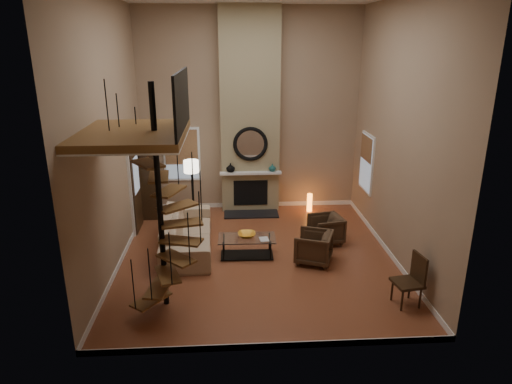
{
  "coord_description": "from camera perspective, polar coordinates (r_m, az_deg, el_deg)",
  "views": [
    {
      "loc": [
        -0.6,
        -9.25,
        4.66
      ],
      "look_at": [
        0.0,
        0.4,
        1.4
      ],
      "focal_mm": 32.02,
      "sensor_mm": 36.0,
      "label": 1
    }
  ],
  "objects": [
    {
      "name": "baseboard_right",
      "position": [
        10.94,
        16.09,
        -7.03
      ],
      "size": [
        0.02,
        6.5,
        0.12
      ],
      "primitive_type": "cube",
      "color": "white",
      "rests_on": "ground"
    },
    {
      "name": "vase_right",
      "position": [
        12.59,
        2.05,
        3.07
      ],
      "size": [
        0.2,
        0.2,
        0.21
      ],
      "primitive_type": "imported",
      "color": "#164F50",
      "rests_on": "mantel"
    },
    {
      "name": "firebox",
      "position": [
        12.8,
        -0.68,
        -0.1
      ],
      "size": [
        0.95,
        0.02,
        0.72
      ],
      "primitive_type": "cube",
      "color": "black",
      "rests_on": "chimney_breast"
    },
    {
      "name": "ground",
      "position": [
        10.38,
        0.14,
        -8.08
      ],
      "size": [
        6.0,
        6.5,
        0.01
      ],
      "primitive_type": "cube",
      "color": "#A15734",
      "rests_on": "ground"
    },
    {
      "name": "floor_lamp",
      "position": [
        11.86,
        -8.07,
        2.55
      ],
      "size": [
        0.39,
        0.39,
        1.71
      ],
      "color": "black",
      "rests_on": "ground"
    },
    {
      "name": "armchair_far",
      "position": [
        10.06,
        7.6,
        -6.89
      ],
      "size": [
        0.97,
        0.96,
        0.69
      ],
      "primitive_type": "imported",
      "rotation": [
        0.0,
        0.0,
        -1.93
      ],
      "color": "#463120",
      "rests_on": "ground"
    },
    {
      "name": "chimney_breast",
      "position": [
        12.47,
        -0.76,
        9.82
      ],
      "size": [
        1.6,
        0.38,
        5.5
      ],
      "primitive_type": "cube",
      "color": "#93855F",
      "rests_on": "ground"
    },
    {
      "name": "front_wall",
      "position": [
        6.33,
        2.04,
        1.06
      ],
      "size": [
        6.0,
        0.02,
        5.5
      ],
      "primitive_type": "cube",
      "color": "#9D8265",
      "rests_on": "ground"
    },
    {
      "name": "baseboard_front",
      "position": [
        7.59,
        1.79,
        -18.66
      ],
      "size": [
        6.0,
        0.02,
        0.12
      ],
      "primitive_type": "cube",
      "color": "white",
      "rests_on": "ground"
    },
    {
      "name": "bowl",
      "position": [
        10.24,
        -1.17,
        -5.37
      ],
      "size": [
        0.4,
        0.4,
        0.1
      ],
      "primitive_type": "imported",
      "color": "gold",
      "rests_on": "coffee_table"
    },
    {
      "name": "window_back",
      "position": [
        12.91,
        -9.26,
        4.77
      ],
      "size": [
        1.02,
        0.06,
        1.52
      ],
      "color": "white",
      "rests_on": "back_wall"
    },
    {
      "name": "baseboard_left",
      "position": [
        10.61,
        -16.36,
        -7.89
      ],
      "size": [
        0.02,
        6.5,
        0.12
      ],
      "primitive_type": "cube",
      "color": "white",
      "rests_on": "ground"
    },
    {
      "name": "sofa",
      "position": [
        10.76,
        -8.68,
        -4.95
      ],
      "size": [
        1.19,
        2.81,
        0.81
      ],
      "primitive_type": "imported",
      "rotation": [
        0.0,
        0.0,
        1.61
      ],
      "color": "tan",
      "rests_on": "ground"
    },
    {
      "name": "mantel",
      "position": [
        12.55,
        -0.67,
        2.38
      ],
      "size": [
        1.7,
        0.18,
        0.06
      ],
      "primitive_type": "cube",
      "color": "white",
      "rests_on": "chimney_breast"
    },
    {
      "name": "coffee_table",
      "position": [
        10.28,
        -1.15,
        -6.57
      ],
      "size": [
        1.29,
        0.67,
        0.47
      ],
      "color": "silver",
      "rests_on": "ground"
    },
    {
      "name": "hutch",
      "position": [
        12.78,
        -13.11,
        1.25
      ],
      "size": [
        0.41,
        0.88,
        1.97
      ],
      "primitive_type": "cube",
      "color": "#321F10",
      "rests_on": "ground"
    },
    {
      "name": "spiral_stair",
      "position": [
        8.08,
        -11.74,
        -2.63
      ],
      "size": [
        1.47,
        1.47,
        4.06
      ],
      "color": "black",
      "rests_on": "ground"
    },
    {
      "name": "book",
      "position": [
        10.09,
        0.88,
        -5.96
      ],
      "size": [
        0.22,
        0.28,
        0.03
      ],
      "primitive_type": "imported",
      "rotation": [
        0.0,
        0.0,
        0.11
      ],
      "color": "gray",
      "rests_on": "coffee_table"
    },
    {
      "name": "accent_lamp",
      "position": [
        13.0,
        6.7,
        -1.33
      ],
      "size": [
        0.14,
        0.14,
        0.52
      ],
      "primitive_type": "cylinder",
      "color": "orange",
      "rests_on": "ground"
    },
    {
      "name": "window_right",
      "position": [
        12.19,
        13.64,
        3.68
      ],
      "size": [
        0.06,
        1.02,
        1.52
      ],
      "color": "white",
      "rests_on": "right_wall"
    },
    {
      "name": "right_wall",
      "position": [
        10.11,
        17.51,
        6.88
      ],
      "size": [
        0.02,
        6.5,
        5.5
      ],
      "primitive_type": "cube",
      "color": "#9D8265",
      "rests_on": "ground"
    },
    {
      "name": "left_wall",
      "position": [
        9.75,
        -17.85,
        6.44
      ],
      "size": [
        0.02,
        6.5,
        5.5
      ],
      "primitive_type": "cube",
      "color": "#9D8265",
      "rests_on": "ground"
    },
    {
      "name": "hearth",
      "position": [
        12.71,
        -0.6,
        -2.78
      ],
      "size": [
        1.5,
        0.6,
        0.04
      ],
      "primitive_type": "cube",
      "color": "black",
      "rests_on": "ground"
    },
    {
      "name": "vase_left",
      "position": [
        12.53,
        -3.2,
        3.06
      ],
      "size": [
        0.24,
        0.24,
        0.25
      ],
      "primitive_type": "imported",
      "color": "black",
      "rests_on": "mantel"
    },
    {
      "name": "back_wall",
      "position": [
        12.66,
        -0.81,
        9.95
      ],
      "size": [
        6.0,
        0.02,
        5.5
      ],
      "primitive_type": "cube",
      "color": "#9D8265",
      "rests_on": "ground"
    },
    {
      "name": "loft",
      "position": [
        7.73,
        -14.4,
        7.42
      ],
      "size": [
        1.7,
        2.2,
        1.09
      ],
      "color": "brown",
      "rests_on": "left_wall"
    },
    {
      "name": "mirror_frame",
      "position": [
        12.41,
        -0.7,
        6.01
      ],
      "size": [
        0.94,
        0.1,
        0.94
      ],
      "primitive_type": "torus",
      "rotation": [
        1.57,
        0.0,
        0.0
      ],
      "color": "black",
      "rests_on": "chimney_breast"
    },
    {
      "name": "armchair_near",
      "position": [
        11.05,
        9.04,
        -4.56
      ],
      "size": [
        0.86,
        0.84,
        0.67
      ],
      "primitive_type": "imported",
      "rotation": [
        0.0,
        0.0,
        -1.37
      ],
      "color": "#463120",
      "rests_on": "ground"
    },
    {
      "name": "side_chair",
      "position": [
        8.9,
        18.91,
        -10.16
      ],
      "size": [
        0.56,
        0.56,
        1.01
      ],
      "color": "#321F10",
      "rests_on": "ground"
    },
    {
      "name": "baseboard_back",
      "position": [
        13.33,
        -0.75,
        -1.57
      ],
      "size": [
        6.0,
        0.02,
        0.12
      ],
      "primitive_type": "cube",
      "color": "white",
      "rests_on": "ground"
    },
    {
      "name": "mirror_disc",
      "position": [
        12.42,
        -0.7,
        6.02
      ],
      "size": [
        0.8,
        0.01,
        0.8
      ],
      "primitive_type": "cylinder",
      "rotation": [
        1.57,
        0.0,
        0.0
      ],
      "color": "white",
      "rests_on": "chimney_breast"
    },
    {
      "name": "entry_door",
      "position": [
        11.86,
        -14.82,
        0.27
      ],
      "size": [
        0.1,
        1.05,
        2.16
      ],
      "color": "white",
      "rests_on": "ground"
    }
  ]
}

